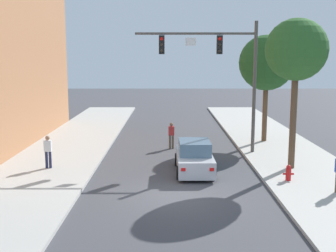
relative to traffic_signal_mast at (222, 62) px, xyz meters
name	(u,v)px	position (x,y,z in m)	size (l,w,h in m)	color
ground_plane	(178,196)	(-2.64, -7.61, -5.36)	(120.00, 120.00, 0.00)	#424247
sidewalk_left	(21,194)	(-9.14, -7.61, -5.28)	(5.00, 60.00, 0.15)	#B2AFA8
sidewalk_right	(336,194)	(3.86, -7.61, -5.28)	(5.00, 60.00, 0.15)	#B2AFA8
traffic_signal_mast	(222,62)	(0.00, 0.00, 0.00)	(6.91, 0.38, 7.50)	#514C47
car_lead_silver	(196,158)	(-1.70, -3.95, -4.64)	(1.87, 4.26, 1.60)	#B7B7BC
pedestrian_sidewalk_left_walker	(49,150)	(-8.98, -3.73, -4.30)	(0.36, 0.22, 1.64)	#232847
pedestrian_crossing_road	(173,134)	(-2.79, 1.56, -4.45)	(0.36, 0.22, 1.64)	brown
fire_hydrant	(290,173)	(2.42, -5.94, -4.85)	(0.48, 0.24, 0.72)	red
street_tree_nearest	(298,51)	(3.19, -3.69, 0.58)	(3.01, 3.01, 7.36)	brown
street_tree_second	(268,63)	(3.37, 3.31, -0.11)	(3.58, 3.58, 6.92)	brown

